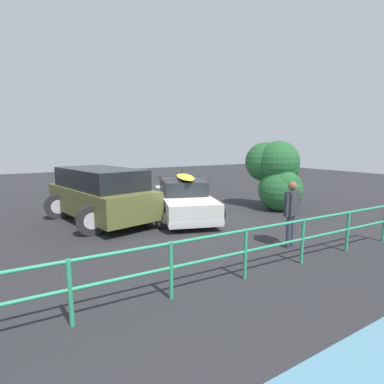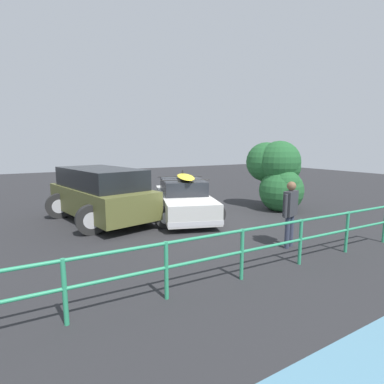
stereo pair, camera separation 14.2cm
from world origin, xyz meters
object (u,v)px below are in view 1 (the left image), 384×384
Objects in this scene: bush_near_left at (276,173)px; suv_car at (100,194)px; sedan_car at (183,199)px; person_bystander at (291,208)px.

suv_car is at bearing -14.21° from bush_near_left.
sedan_car is 2.81m from suv_car.
suv_car is (2.68, -0.81, 0.29)m from sedan_car.
bush_near_left reaches higher than sedan_car.
sedan_car is 1.73× the size of bush_near_left.
bush_near_left is at bearing 165.79° from suv_car.
bush_near_left is at bearing 167.67° from sedan_car.
suv_car is 6.04m from person_bystander.
bush_near_left is at bearing -131.93° from person_bystander.
suv_car reaches higher than person_bystander.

